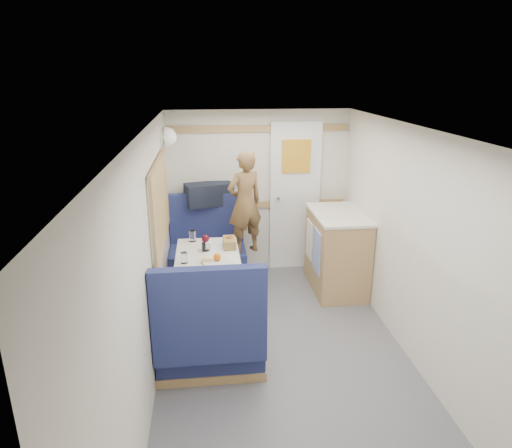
{
  "coord_description": "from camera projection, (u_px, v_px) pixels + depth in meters",
  "views": [
    {
      "loc": [
        -0.64,
        -3.17,
        2.42
      ],
      "look_at": [
        -0.18,
        0.9,
        1.05
      ],
      "focal_mm": 32.0,
      "sensor_mm": 36.0,
      "label": 1
    }
  ],
  "objects": [
    {
      "name": "floor",
      "position": [
        290.0,
        375.0,
        3.82
      ],
      "size": [
        4.5,
        4.5,
        0.0
      ],
      "primitive_type": "plane",
      "color": "#515156",
      "rests_on": "ground"
    },
    {
      "name": "ceiling",
      "position": [
        296.0,
        135.0,
        3.18
      ],
      "size": [
        4.5,
        4.5,
        0.0
      ],
      "primitive_type": "plane",
      "rotation": [
        3.14,
        0.0,
        0.0
      ],
      "color": "silver",
      "rests_on": "wall_back"
    },
    {
      "name": "wall_back",
      "position": [
        259.0,
        192.0,
        5.62
      ],
      "size": [
        2.2,
        0.02,
        2.0
      ],
      "primitive_type": "cube",
      "color": "silver",
      "rests_on": "floor"
    },
    {
      "name": "wall_left",
      "position": [
        147.0,
        273.0,
        3.39
      ],
      "size": [
        0.02,
        4.5,
        2.0
      ],
      "primitive_type": "cube",
      "color": "silver",
      "rests_on": "floor"
    },
    {
      "name": "wall_right",
      "position": [
        429.0,
        260.0,
        3.62
      ],
      "size": [
        0.02,
        4.5,
        2.0
      ],
      "primitive_type": "cube",
      "color": "silver",
      "rests_on": "floor"
    },
    {
      "name": "oak_trim_low",
      "position": [
        259.0,
        205.0,
        5.65
      ],
      "size": [
        2.15,
        0.02,
        0.08
      ],
      "primitive_type": "cube",
      "color": "#9D7C47",
      "rests_on": "wall_back"
    },
    {
      "name": "oak_trim_high",
      "position": [
        259.0,
        129.0,
        5.35
      ],
      "size": [
        2.15,
        0.02,
        0.08
      ],
      "primitive_type": "cube",
      "color": "#9D7C47",
      "rests_on": "wall_back"
    },
    {
      "name": "side_window",
      "position": [
        159.0,
        203.0,
        4.25
      ],
      "size": [
        0.04,
        1.3,
        0.72
      ],
      "primitive_type": "cube",
      "color": "gray",
      "rests_on": "wall_left"
    },
    {
      "name": "rear_door",
      "position": [
        295.0,
        194.0,
        5.65
      ],
      "size": [
        0.62,
        0.12,
        1.86
      ],
      "color": "white",
      "rests_on": "wall_back"
    },
    {
      "name": "dinette_table",
      "position": [
        208.0,
        268.0,
        4.51
      ],
      "size": [
        0.62,
        0.92,
        0.72
      ],
      "color": "white",
      "rests_on": "floor"
    },
    {
      "name": "bench_far",
      "position": [
        208.0,
        259.0,
        5.41
      ],
      "size": [
        0.9,
        0.59,
        1.05
      ],
      "color": "#18204D",
      "rests_on": "floor"
    },
    {
      "name": "bench_near",
      "position": [
        210.0,
        340.0,
        3.78
      ],
      "size": [
        0.9,
        0.59,
        1.05
      ],
      "color": "#18204D",
      "rests_on": "floor"
    },
    {
      "name": "ledge",
      "position": [
        206.0,
        206.0,
        5.47
      ],
      "size": [
        0.9,
        0.14,
        0.04
      ],
      "primitive_type": "cube",
      "color": "#9D7C47",
      "rests_on": "bench_far"
    },
    {
      "name": "dome_light",
      "position": [
        167.0,
        137.0,
        4.9
      ],
      "size": [
        0.2,
        0.2,
        0.2
      ],
      "primitive_type": "sphere",
      "color": "white",
      "rests_on": "wall_left"
    },
    {
      "name": "galley_counter",
      "position": [
        336.0,
        251.0,
        5.22
      ],
      "size": [
        0.57,
        0.92,
        0.92
      ],
      "color": "#9D7C47",
      "rests_on": "floor"
    },
    {
      "name": "person",
      "position": [
        245.0,
        203.0,
        5.06
      ],
      "size": [
        0.5,
        0.43,
        1.16
      ],
      "primitive_type": "imported",
      "rotation": [
        0.0,
        0.0,
        3.57
      ],
      "color": "brown",
      "rests_on": "bench_far"
    },
    {
      "name": "duffel_bag",
      "position": [
        209.0,
        194.0,
        5.42
      ],
      "size": [
        0.6,
        0.4,
        0.26
      ],
      "primitive_type": "cube",
      "rotation": [
        0.0,
        0.0,
        0.28
      ],
      "color": "black",
      "rests_on": "ledge"
    },
    {
      "name": "tray",
      "position": [
        221.0,
        266.0,
        4.16
      ],
      "size": [
        0.36,
        0.41,
        0.02
      ],
      "primitive_type": "cube",
      "rotation": [
        0.0,
        0.0,
        0.32
      ],
      "color": "silver",
      "rests_on": "dinette_table"
    },
    {
      "name": "orange_fruit",
      "position": [
        217.0,
        257.0,
        4.26
      ],
      "size": [
        0.07,
        0.07,
        0.07
      ],
      "primitive_type": "sphere",
      "color": "orange",
      "rests_on": "tray"
    },
    {
      "name": "cheese_block",
      "position": [
        207.0,
        259.0,
        4.25
      ],
      "size": [
        0.11,
        0.07,
        0.04
      ],
      "primitive_type": "cube",
      "rotation": [
        0.0,
        0.0,
        -0.09
      ],
      "color": "#F6ED8E",
      "rests_on": "tray"
    },
    {
      "name": "wine_glass",
      "position": [
        206.0,
        239.0,
        4.51
      ],
      "size": [
        0.08,
        0.08,
        0.17
      ],
      "color": "white",
      "rests_on": "dinette_table"
    },
    {
      "name": "tumbler_left",
      "position": [
        184.0,
        258.0,
        4.24
      ],
      "size": [
        0.06,
        0.06,
        0.1
      ],
      "primitive_type": "cylinder",
      "color": "silver",
      "rests_on": "dinette_table"
    },
    {
      "name": "tumbler_mid",
      "position": [
        193.0,
        236.0,
        4.78
      ],
      "size": [
        0.07,
        0.07,
        0.12
      ],
      "primitive_type": "cylinder",
      "color": "silver",
      "rests_on": "dinette_table"
    },
    {
      "name": "tumbler_right",
      "position": [
        205.0,
        245.0,
        4.55
      ],
      "size": [
        0.07,
        0.07,
        0.11
      ],
      "primitive_type": "cylinder",
      "color": "white",
      "rests_on": "dinette_table"
    },
    {
      "name": "beer_glass",
      "position": [
        229.0,
        242.0,
        4.65
      ],
      "size": [
        0.07,
        0.07,
        0.1
      ],
      "primitive_type": "cylinder",
      "color": "#945115",
      "rests_on": "dinette_table"
    },
    {
      "name": "pepper_grinder",
      "position": [
        204.0,
        247.0,
        4.52
      ],
      "size": [
        0.04,
        0.04,
        0.1
      ],
      "primitive_type": "cylinder",
      "color": "black",
      "rests_on": "dinette_table"
    },
    {
      "name": "salt_grinder",
      "position": [
        211.0,
        246.0,
        4.54
      ],
      "size": [
        0.04,
        0.04,
        0.09
      ],
      "primitive_type": "cylinder",
      "color": "white",
      "rests_on": "dinette_table"
    },
    {
      "name": "bread_loaf",
      "position": [
        229.0,
        243.0,
        4.63
      ],
      "size": [
        0.13,
        0.23,
        0.09
      ],
      "primitive_type": "cube",
      "rotation": [
        0.0,
        0.0,
        0.03
      ],
      "color": "olive",
      "rests_on": "dinette_table"
    }
  ]
}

